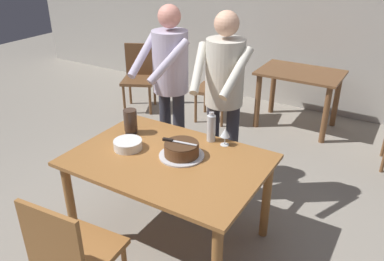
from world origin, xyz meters
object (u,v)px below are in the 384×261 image
object	(u,v)px
person_standing_beside	(170,78)
chair_near_side	(72,252)
water_bottle	(211,128)
cake_knife	(173,141)
main_dining_table	(168,171)
wine_glass_near	(225,133)
cake_on_platter	(182,150)
background_chair_0	(140,74)
hurricane_lamp	(131,121)
person_cutting_cake	(224,90)
background_table	(299,84)
background_chair_1	(219,86)
plate_stack	(128,145)

from	to	relation	value
person_standing_beside	chair_near_side	xyz separation A→B (m)	(0.35, -1.62, -0.58)
water_bottle	cake_knife	bearing A→B (deg)	-112.09
main_dining_table	wine_glass_near	xyz separation A→B (m)	(0.27, 0.40, 0.21)
cake_on_platter	background_chair_0	bearing A→B (deg)	134.54
water_bottle	person_standing_beside	world-z (taller)	person_standing_beside
cake_on_platter	hurricane_lamp	world-z (taller)	hurricane_lamp
person_cutting_cake	person_standing_beside	world-z (taller)	same
water_bottle	background_table	size ratio (longest dim) A/B	0.25
cake_on_platter	background_chair_0	size ratio (longest dim) A/B	0.38
cake_on_platter	chair_near_side	xyz separation A→B (m)	(-0.19, -0.95, -0.31)
cake_on_platter	background_chair_1	size ratio (longest dim) A/B	0.38
person_standing_beside	background_chair_0	size ratio (longest dim) A/B	1.91
cake_knife	background_chair_1	distance (m)	2.33
plate_stack	person_cutting_cake	world-z (taller)	person_cutting_cake
person_cutting_cake	background_chair_1	bearing A→B (deg)	117.93
wine_glass_near	person_cutting_cake	world-z (taller)	person_cutting_cake
plate_stack	person_standing_beside	xyz separation A→B (m)	(-0.12, 0.77, 0.29)
water_bottle	background_chair_1	size ratio (longest dim) A/B	0.28
cake_knife	background_chair_0	distance (m)	2.80
water_bottle	background_table	world-z (taller)	water_bottle
hurricane_lamp	wine_glass_near	bearing A→B (deg)	15.85
background_chair_0	person_cutting_cake	bearing A→B (deg)	-34.58
wine_glass_near	background_chair_1	bearing A→B (deg)	118.23
person_standing_beside	hurricane_lamp	bearing A→B (deg)	-92.82
main_dining_table	background_chair_0	bearing A→B (deg)	132.40
water_bottle	person_cutting_cake	world-z (taller)	person_cutting_cake
cake_knife	chair_near_side	xyz separation A→B (m)	(-0.12, -0.94, -0.37)
wine_glass_near	water_bottle	world-z (taller)	water_bottle
cake_knife	wine_glass_near	bearing A→B (deg)	51.36
background_chair_1	cake_on_platter	bearing A→B (deg)	-69.86
cake_on_platter	hurricane_lamp	bearing A→B (deg)	169.32
plate_stack	water_bottle	bearing A→B (deg)	42.46
person_cutting_cake	plate_stack	bearing A→B (deg)	-120.52
hurricane_lamp	person_standing_beside	xyz separation A→B (m)	(0.03, 0.55, 0.22)
wine_glass_near	background_chair_0	distance (m)	2.77
background_chair_0	wine_glass_near	bearing A→B (deg)	-37.79
background_table	chair_near_side	bearing A→B (deg)	-95.52
main_dining_table	water_bottle	world-z (taller)	water_bottle
cake_knife	wine_glass_near	world-z (taller)	wine_glass_near
main_dining_table	cake_knife	bearing A→B (deg)	90.75
person_standing_beside	background_table	xyz separation A→B (m)	(0.68, 1.86, -0.50)
main_dining_table	chair_near_side	xyz separation A→B (m)	(-0.12, -0.88, -0.15)
water_bottle	background_table	bearing A→B (deg)	88.03
plate_stack	chair_near_side	world-z (taller)	chair_near_side
person_cutting_cake	background_table	world-z (taller)	person_cutting_cake
chair_near_side	cake_on_platter	bearing A→B (deg)	78.64
hurricane_lamp	person_standing_beside	size ratio (longest dim) A/B	0.12
hurricane_lamp	background_chair_0	bearing A→B (deg)	126.56
person_standing_beside	background_chair_1	size ratio (longest dim) A/B	1.91
plate_stack	person_standing_beside	size ratio (longest dim) A/B	0.13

